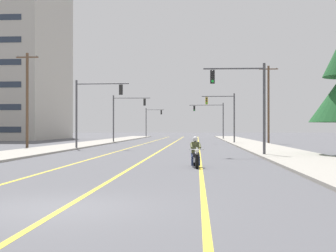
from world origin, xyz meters
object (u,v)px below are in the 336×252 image
traffic_signal_near_left (92,103)px  motorcycle_with_rider (196,155)px  traffic_signal_far_right (213,115)px  traffic_signal_near_right (247,95)px  traffic_signal_mid_left (124,111)px  utility_pole_left_near (27,98)px  utility_pole_right_far (269,103)px  traffic_signal_far_left (151,118)px  traffic_signal_mid_right (225,111)px

traffic_signal_near_left → motorcycle_with_rider: bearing=-63.6°
traffic_signal_far_right → traffic_signal_near_right: bearing=-89.3°
traffic_signal_mid_left → utility_pole_left_near: size_ratio=0.68×
traffic_signal_near_left → utility_pole_right_far: 25.10m
traffic_signal_far_left → utility_pole_left_near: bearing=-96.9°
traffic_signal_far_left → utility_pole_left_near: utility_pole_left_near is taller
traffic_signal_far_right → traffic_signal_far_left: 22.43m
traffic_signal_mid_left → utility_pole_left_near: 17.95m
traffic_signal_near_right → traffic_signal_mid_left: (-12.85, 28.93, 0.05)m
traffic_signal_near_left → traffic_signal_far_left: size_ratio=1.00×
utility_pole_left_near → utility_pole_right_far: 29.10m
utility_pole_left_near → utility_pole_right_far: (25.13, 14.68, 0.29)m
traffic_signal_mid_left → traffic_signal_far_right: 22.43m
traffic_signal_near_right → traffic_signal_far_right: bearing=90.7°
traffic_signal_far_left → utility_pole_right_far: 43.60m
traffic_signal_mid_right → traffic_signal_far_left: (-13.17, 39.88, -0.01)m
utility_pole_right_far → motorcycle_with_rider: bearing=-103.9°
traffic_signal_near_left → traffic_signal_far_right: same height
traffic_signal_near_right → utility_pole_left_near: size_ratio=0.68×
motorcycle_with_rider → utility_pole_left_near: size_ratio=0.24×
motorcycle_with_rider → traffic_signal_mid_left: (-9.47, 37.97, 3.51)m
utility_pole_right_far → traffic_signal_far_right: bearing=106.5°
traffic_signal_near_right → traffic_signal_near_left: bearing=142.4°
traffic_signal_far_left → traffic_signal_near_left: bearing=-89.7°
traffic_signal_near_right → traffic_signal_mid_right: size_ratio=1.00×
traffic_signal_mid_left → traffic_signal_far_right: size_ratio=1.00×
traffic_signal_mid_right → traffic_signal_far_left: bearing=108.3°
traffic_signal_near_right → utility_pole_right_far: bearing=78.4°
traffic_signal_far_left → traffic_signal_mid_left: bearing=-89.7°
traffic_signal_near_left → utility_pole_left_near: (-6.83, 2.48, 0.66)m
traffic_signal_mid_left → traffic_signal_near_right: bearing=-66.0°
utility_pole_right_far → traffic_signal_near_right: bearing=-101.6°
traffic_signal_far_right → utility_pole_left_near: utility_pole_left_near is taller
motorcycle_with_rider → traffic_signal_near_left: 21.36m
utility_pole_right_far → utility_pole_left_near: bearing=-149.7°
motorcycle_with_rider → traffic_signal_mid_left: bearing=104.0°
traffic_signal_mid_left → traffic_signal_far_left: (-0.18, 37.48, -0.06)m
utility_pole_left_near → traffic_signal_far_left: bearing=83.1°
traffic_signal_near_right → traffic_signal_mid_right: 26.53m
traffic_signal_near_right → traffic_signal_mid_left: size_ratio=1.00×
traffic_signal_near_left → traffic_signal_mid_right: bearing=52.3°
motorcycle_with_rider → utility_pole_right_far: bearing=76.1°
motorcycle_with_rider → traffic_signal_mid_left: size_ratio=0.35×
motorcycle_with_rider → traffic_signal_far_left: bearing=97.3°
traffic_signal_near_left → traffic_signal_far_left: 56.59m
traffic_signal_far_right → utility_pole_left_near: (-18.97, -35.43, 0.60)m
traffic_signal_mid_right → traffic_signal_far_right: size_ratio=1.00×
traffic_signal_far_right → utility_pole_left_near: size_ratio=0.68×
traffic_signal_far_right → traffic_signal_mid_left: bearing=-123.1°
traffic_signal_far_left → utility_pole_right_far: size_ratio=0.64×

